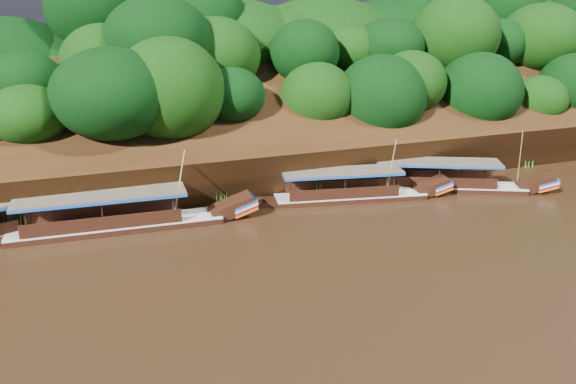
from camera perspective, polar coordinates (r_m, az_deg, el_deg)
name	(u,v)px	position (r m, az deg, el deg)	size (l,w,h in m)	color
ground	(378,243)	(34.31, 9.13, -5.17)	(160.00, 160.00, 0.00)	black
riverbank	(262,133)	(53.62, -2.69, 6.03)	(120.00, 30.06, 19.40)	black
boat_0	(455,183)	(44.93, 16.65, 0.84)	(13.52, 7.67, 5.47)	black
boat_1	(360,193)	(41.35, 7.28, -0.06)	(13.23, 4.28, 5.02)	black
boat_2	(131,220)	(37.23, -15.70, -2.76)	(15.69, 3.08, 5.30)	black
reeds	(264,190)	(40.56, -2.44, 0.24)	(49.17, 2.63, 2.10)	#326C1B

